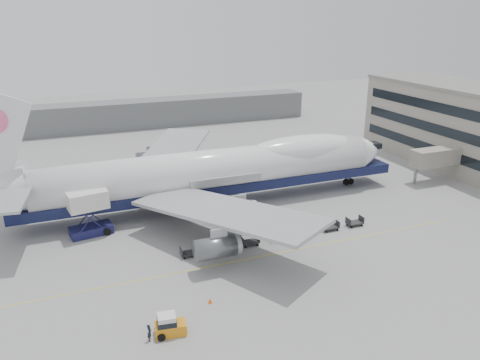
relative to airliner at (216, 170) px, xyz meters
name	(u,v)px	position (x,y,z in m)	size (l,w,h in m)	color
ground	(241,237)	(-0.64, -12.00, -5.62)	(260.00, 260.00, 0.00)	gray
apron_line	(259,257)	(-0.64, -18.00, -5.62)	(60.00, 0.15, 0.01)	gold
hangar	(104,116)	(-10.64, 58.00, -2.12)	(110.00, 8.00, 7.00)	slate
airliner	(216,170)	(0.00, 0.00, 0.00)	(67.00, 55.30, 19.98)	white
catering_truck	(89,211)	(-19.28, -3.83, -2.16)	(5.88, 4.47, 6.21)	#181A49
baggage_tug	(169,325)	(-14.33, -28.38, -4.69)	(3.05, 1.91, 2.10)	orange
ground_worker	(149,332)	(-16.21, -28.60, -4.79)	(0.61, 0.40, 1.68)	black
traffic_cone	(210,301)	(-9.27, -25.05, -5.34)	(0.41, 0.41, 0.61)	#E55E0C
dolly_0	(190,252)	(-8.47, -14.66, -5.09)	(2.30, 1.35, 1.30)	#2D2D30
dolly_1	(221,247)	(-4.47, -14.66, -5.09)	(2.30, 1.35, 1.30)	#2D2D30
dolly_2	(250,241)	(-0.46, -14.66, -5.09)	(2.30, 1.35, 1.30)	#2D2D30
dolly_3	(278,236)	(3.54, -14.66, -5.09)	(2.30, 1.35, 1.30)	#2D2D30
dolly_4	(305,231)	(7.55, -14.66, -5.09)	(2.30, 1.35, 1.30)	#2D2D30
dolly_5	(330,227)	(11.55, -14.66, -5.09)	(2.30, 1.35, 1.30)	#2D2D30
dolly_6	(355,222)	(15.56, -14.66, -5.09)	(2.30, 1.35, 1.30)	#2D2D30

